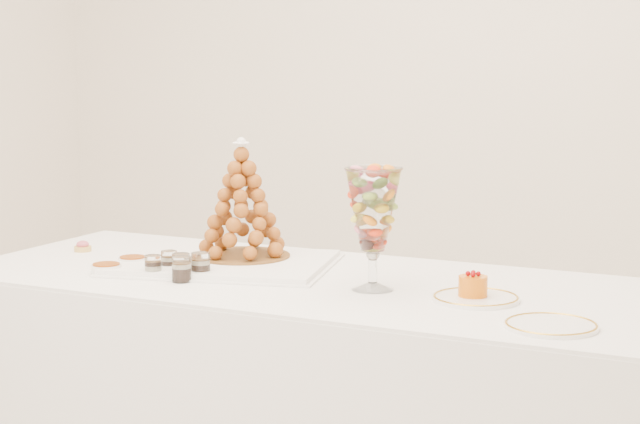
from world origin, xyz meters
The scene contains 15 objects.
buffet_table centered at (0.13, 0.10, 0.41)m, with size 2.15×0.88×0.81m.
lace_tray centered at (-0.20, 0.14, 0.82)m, with size 0.63×0.47×0.02m, color white.
macaron_vase centered at (0.33, 0.05, 1.03)m, with size 0.15×0.15×0.33m.
cake_plate centered at (0.63, 0.05, 0.82)m, with size 0.23×0.23×0.01m, color white.
spare_plate centered at (0.88, -0.14, 0.82)m, with size 0.22×0.22×0.01m, color white.
pink_tart centered at (-0.75, 0.15, 0.83)m, with size 0.06×0.06×0.04m.
verrine_a centered at (-0.30, 0.00, 0.85)m, with size 0.05×0.05×0.06m, color white.
verrine_b centered at (-0.23, -0.04, 0.85)m, with size 0.05×0.05×0.07m, color white.
verrine_c centered at (-0.17, -0.03, 0.85)m, with size 0.05×0.05×0.07m, color white.
verrine_d centered at (-0.30, -0.09, 0.85)m, with size 0.05×0.05×0.07m, color white.
verrine_e centered at (-0.19, -0.10, 0.85)m, with size 0.05×0.05×0.07m, color white.
ramekin_back centered at (-0.45, 0.02, 0.83)m, with size 0.09×0.09×0.03m, color white.
ramekin_front centered at (-0.45, -0.11, 0.83)m, with size 0.09×0.09×0.03m, color white.
croquembouche centered at (-0.18, 0.21, 1.01)m, with size 0.29×0.29×0.37m.
mousse_cake centered at (0.62, 0.05, 0.85)m, with size 0.08×0.08×0.07m.
Camera 1 is at (1.48, -2.58, 1.45)m, focal length 60.00 mm.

